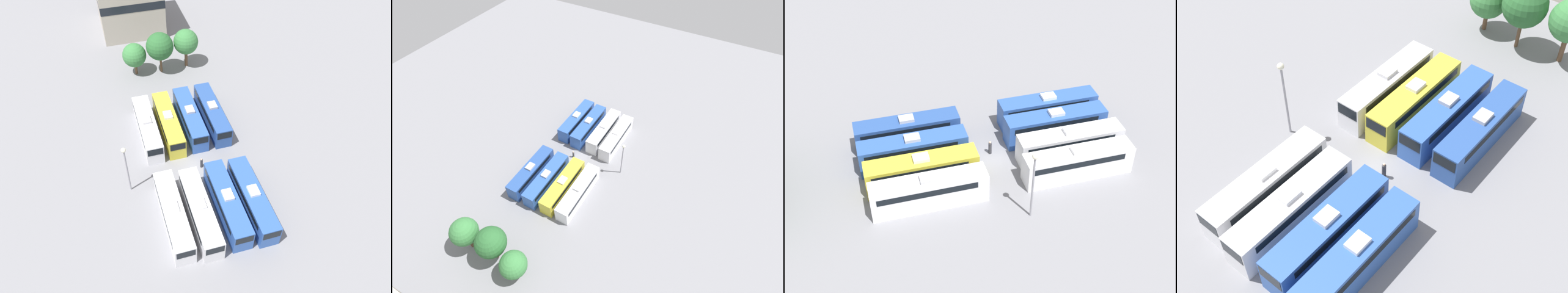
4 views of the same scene
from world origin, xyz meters
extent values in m
plane|color=gray|center=(0.00, 0.00, 0.00)|extent=(124.18, 124.18, 0.00)
cube|color=white|center=(-4.88, -7.70, 1.59)|extent=(2.40, 11.41, 3.19)
cube|color=black|center=(-4.88, -7.42, 2.49)|extent=(2.44, 9.69, 0.70)
cube|color=black|center=(-4.88, -13.39, 2.48)|extent=(2.11, 0.08, 1.11)
cube|color=white|center=(-4.88, -7.70, 3.36)|extent=(1.20, 1.60, 0.35)
cube|color=silver|center=(-1.75, -8.13, 1.59)|extent=(2.40, 11.41, 3.19)
cube|color=black|center=(-1.75, -7.85, 2.49)|extent=(2.44, 9.69, 0.70)
cube|color=black|center=(-1.75, -13.83, 2.48)|extent=(2.11, 0.08, 1.11)
cube|color=silver|center=(-1.75, -8.13, 3.36)|extent=(1.20, 1.60, 0.35)
cube|color=#2D56A8|center=(1.74, -7.85, 1.59)|extent=(2.40, 11.41, 3.19)
cube|color=black|center=(1.74, -7.57, 2.49)|extent=(2.44, 9.69, 0.70)
cube|color=black|center=(1.74, -13.54, 2.48)|extent=(2.11, 0.08, 1.11)
cube|color=silver|center=(1.74, -7.85, 3.36)|extent=(1.20, 1.60, 0.35)
cube|color=#2D56A8|center=(4.89, -8.13, 1.59)|extent=(2.40, 11.41, 3.19)
cube|color=black|center=(4.89, -7.85, 2.49)|extent=(2.44, 9.69, 0.70)
cube|color=black|center=(4.89, -13.83, 2.48)|extent=(2.11, 0.08, 1.11)
cube|color=white|center=(4.89, -8.13, 3.36)|extent=(1.20, 1.60, 0.35)
cube|color=white|center=(-4.91, 7.75, 1.59)|extent=(2.40, 11.41, 3.19)
cube|color=black|center=(-4.91, 8.03, 2.49)|extent=(2.44, 9.69, 0.70)
cube|color=black|center=(-4.91, 2.06, 2.48)|extent=(2.11, 0.08, 1.11)
cube|color=#B2B2B7|center=(-4.91, 7.75, 3.36)|extent=(1.20, 1.60, 0.35)
cube|color=gold|center=(-1.78, 7.86, 1.59)|extent=(2.40, 11.41, 3.19)
cube|color=black|center=(-1.78, 8.15, 2.49)|extent=(2.44, 9.69, 0.70)
cube|color=black|center=(-1.78, 2.17, 2.48)|extent=(2.11, 0.08, 1.11)
cube|color=silver|center=(-1.78, 7.86, 3.36)|extent=(1.20, 1.60, 0.35)
cube|color=#2D56A8|center=(1.55, 8.14, 1.59)|extent=(2.40, 11.41, 3.19)
cube|color=black|center=(1.55, 8.43, 2.49)|extent=(2.44, 9.69, 0.70)
cube|color=black|center=(1.55, 2.45, 2.48)|extent=(2.11, 0.08, 1.11)
cube|color=#B2B2B7|center=(1.55, 8.14, 3.36)|extent=(1.20, 1.60, 0.35)
cube|color=#284C93|center=(5.00, 8.16, 1.59)|extent=(2.40, 11.41, 3.19)
cube|color=black|center=(5.00, 8.45, 2.49)|extent=(2.44, 9.69, 0.70)
cube|color=black|center=(5.00, 2.47, 2.48)|extent=(2.11, 0.08, 1.11)
cube|color=#B2B2B7|center=(5.00, 8.16, 3.36)|extent=(1.20, 1.60, 0.35)
cylinder|color=#333338|center=(0.88, -0.07, 0.70)|extent=(0.36, 0.36, 1.40)
sphere|color=tan|center=(0.88, -0.07, 1.52)|extent=(0.24, 0.24, 0.24)
cylinder|color=gray|center=(-9.02, -1.19, 3.64)|extent=(0.20, 0.20, 7.27)
sphere|color=#EAE5C6|center=(-9.02, -1.19, 7.45)|extent=(0.60, 0.60, 0.60)
cylinder|color=brown|center=(-3.82, 23.90, 1.14)|extent=(0.48, 0.48, 2.27)
sphere|color=#387A3D|center=(-3.82, 23.90, 3.70)|extent=(4.06, 4.06, 4.06)
cylinder|color=brown|center=(0.53, 23.24, 1.70)|extent=(0.39, 0.39, 3.41)
sphere|color=#28602D|center=(0.53, 23.24, 5.04)|extent=(4.67, 4.67, 4.67)
cylinder|color=brown|center=(5.24, 23.85, 1.64)|extent=(0.53, 0.53, 3.28)
sphere|color=#387A3D|center=(5.24, 23.85, 4.79)|extent=(4.31, 4.31, 4.31)
camera|label=1|loc=(-9.38, -32.48, 39.76)|focal=35.00mm
camera|label=2|loc=(-21.18, 33.14, 46.89)|focal=28.00mm
camera|label=3|loc=(-42.43, 13.14, 38.28)|focal=50.00mm
camera|label=4|loc=(18.77, -23.64, 34.94)|focal=50.00mm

